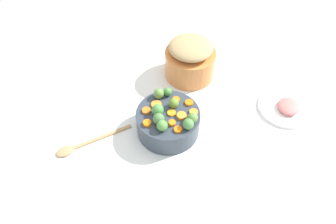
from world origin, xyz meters
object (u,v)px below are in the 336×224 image
serving_bowl_carrots (168,122)px  metal_pot (190,64)px  wooden_spoon (81,145)px  ham_plate (285,107)px

serving_bowl_carrots → metal_pot: 0.31m
serving_bowl_carrots → wooden_spoon: 0.32m
ham_plate → wooden_spoon: bearing=133.8°
serving_bowl_carrots → wooden_spoon: (-0.22, 0.23, -0.04)m
wooden_spoon → ham_plate: bearing=-46.2°
wooden_spoon → ham_plate: size_ratio=1.24×
metal_pot → wooden_spoon: 0.54m
wooden_spoon → metal_pot: bearing=-16.4°
serving_bowl_carrots → ham_plate: size_ratio=1.12×
metal_pot → ham_plate: metal_pot is taller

